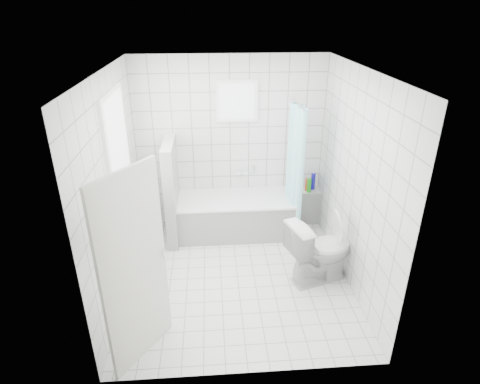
{
  "coord_description": "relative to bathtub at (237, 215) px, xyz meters",
  "views": [
    {
      "loc": [
        -0.29,
        -4.22,
        3.23
      ],
      "look_at": [
        0.06,
        0.35,
        1.05
      ],
      "focal_mm": 30.0,
      "sensor_mm": 36.0,
      "label": 1
    }
  ],
  "objects": [
    {
      "name": "ground",
      "position": [
        -0.07,
        -1.12,
        -0.29
      ],
      "size": [
        3.0,
        3.0,
        0.0
      ],
      "primitive_type": "plane",
      "color": "white",
      "rests_on": "ground"
    },
    {
      "name": "curtain_rod",
      "position": [
        0.82,
        -0.02,
        1.71
      ],
      "size": [
        0.02,
        0.8,
        0.02
      ],
      "primitive_type": "cylinder",
      "rotation": [
        1.57,
        0.0,
        0.0
      ],
      "color": "silver",
      "rests_on": "wall_back"
    },
    {
      "name": "door",
      "position": [
        -1.1,
        -2.27,
        0.71
      ],
      "size": [
        0.48,
        0.68,
        2.0
      ],
      "primitive_type": "cube",
      "rotation": [
        0.0,
        0.0,
        -0.6
      ],
      "color": "silver",
      "rests_on": "ground"
    },
    {
      "name": "ledge_bottles",
      "position": [
        1.16,
        0.25,
        0.38
      ],
      "size": [
        0.17,
        0.17,
        0.27
      ],
      "color": "green",
      "rests_on": "tiled_ledge"
    },
    {
      "name": "wall_back",
      "position": [
        -0.07,
        0.38,
        1.01
      ],
      "size": [
        2.8,
        0.02,
        2.6
      ],
      "primitive_type": "cube",
      "color": "white",
      "rests_on": "ground"
    },
    {
      "name": "wall_left",
      "position": [
        -1.47,
        -1.12,
        1.01
      ],
      "size": [
        0.02,
        3.0,
        2.6
      ],
      "primitive_type": "cube",
      "color": "white",
      "rests_on": "ground"
    },
    {
      "name": "wall_right",
      "position": [
        1.33,
        -1.12,
        1.01
      ],
      "size": [
        0.02,
        3.0,
        2.6
      ],
      "primitive_type": "cube",
      "color": "white",
      "rests_on": "ground"
    },
    {
      "name": "window_back",
      "position": [
        0.03,
        0.33,
        1.66
      ],
      "size": [
        0.5,
        0.01,
        0.5
      ],
      "primitive_type": "cube",
      "color": "white",
      "rests_on": "wall_back"
    },
    {
      "name": "ceiling",
      "position": [
        -0.07,
        -1.12,
        2.31
      ],
      "size": [
        3.0,
        3.0,
        0.0
      ],
      "primitive_type": "plane",
      "rotation": [
        3.14,
        0.0,
        0.0
      ],
      "color": "white",
      "rests_on": "ground"
    },
    {
      "name": "tub_faucet",
      "position": [
        0.1,
        0.33,
        0.56
      ],
      "size": [
        0.18,
        0.06,
        0.06
      ],
      "primitive_type": "cube",
      "color": "silver",
      "rests_on": "wall_back"
    },
    {
      "name": "sill_bottles",
      "position": [
        -1.37,
        -0.81,
        0.73
      ],
      "size": [
        0.16,
        0.44,
        0.31
      ],
      "color": "white",
      "rests_on": "window_sill"
    },
    {
      "name": "wall_front",
      "position": [
        -0.07,
        -2.62,
        1.01
      ],
      "size": [
        2.8,
        0.02,
        2.6
      ],
      "primitive_type": "cube",
      "color": "white",
      "rests_on": "ground"
    },
    {
      "name": "bathtub",
      "position": [
        0.0,
        0.0,
        0.0
      ],
      "size": [
        1.76,
        0.77,
        0.58
      ],
      "color": "white",
      "rests_on": "ground"
    },
    {
      "name": "window_left",
      "position": [
        -1.43,
        -0.82,
        1.31
      ],
      "size": [
        0.01,
        0.9,
        1.4
      ],
      "primitive_type": "cube",
      "color": "white",
      "rests_on": "wall_left"
    },
    {
      "name": "window_sill",
      "position": [
        -1.38,
        -0.82,
        0.57
      ],
      "size": [
        0.18,
        1.02,
        0.08
      ],
      "primitive_type": "cube",
      "color": "white",
      "rests_on": "wall_left"
    },
    {
      "name": "shower_curtain",
      "position": [
        0.82,
        -0.16,
        0.81
      ],
      "size": [
        0.14,
        0.48,
        1.78
      ],
      "primitive_type": null,
      "color": "#55F1F9",
      "rests_on": "curtain_rod"
    },
    {
      "name": "partition_wall",
      "position": [
        -0.95,
        -0.05,
        0.46
      ],
      "size": [
        0.15,
        0.85,
        1.5
      ],
      "primitive_type": "cube",
      "color": "white",
      "rests_on": "ground"
    },
    {
      "name": "toilet",
      "position": [
        0.96,
        -1.24,
        0.14
      ],
      "size": [
        0.95,
        0.71,
        0.86
      ],
      "primitive_type": "imported",
      "rotation": [
        0.0,
        0.0,
        1.88
      ],
      "color": "white",
      "rests_on": "ground"
    },
    {
      "name": "tiled_ledge",
      "position": [
        1.17,
        0.25,
        -0.02
      ],
      "size": [
        0.4,
        0.24,
        0.55
      ],
      "primitive_type": "cube",
      "color": "white",
      "rests_on": "ground"
    }
  ]
}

